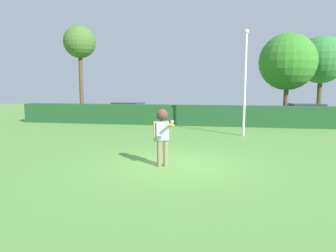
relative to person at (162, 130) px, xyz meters
name	(u,v)px	position (x,y,z in m)	size (l,w,h in m)	color
ground_plane	(175,165)	(0.37, 0.22, -1.16)	(60.00, 60.00, 0.00)	#5B903F
person	(162,130)	(0.00, 0.00, 0.00)	(0.71, 0.68, 1.80)	#797551
frisbee	(171,125)	(0.37, -0.57, 0.22)	(0.24, 0.23, 0.08)	yellow
lamppost	(245,77)	(2.88, 6.64, 1.78)	(0.24, 0.24, 5.26)	silver
hedge_row	(200,115)	(0.37, 10.47, -0.52)	(24.13, 0.90, 1.29)	#1E4D26
parked_car_silver	(128,110)	(-5.42, 13.81, -0.48)	(4.39, 2.27, 1.25)	#B7B7BC
parked_car_blue	(307,111)	(7.76, 14.35, -0.48)	(4.33, 2.11, 1.25)	#263FA5
oak_tree	(321,60)	(9.85, 18.99, 3.51)	(3.94, 3.94, 6.66)	brown
birch_tree	(80,43)	(-9.70, 14.76, 4.79)	(2.59, 2.59, 7.35)	brown
willow_tree	(288,62)	(6.38, 14.86, 3.08)	(4.11, 4.11, 6.31)	brown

